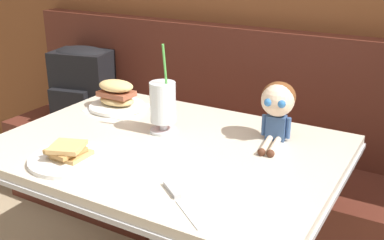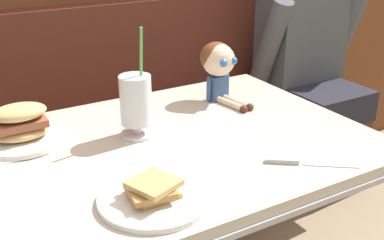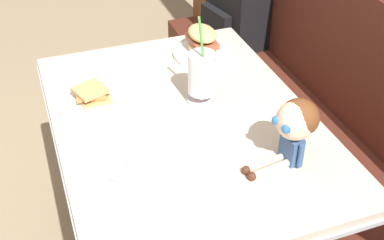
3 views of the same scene
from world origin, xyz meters
name	(u,v)px [view 3 (image 3 of 3)]	position (x,y,z in m)	size (l,w,h in m)	color
booth_bench	(333,170)	(0.00, 0.81, 0.33)	(2.60, 0.48, 1.00)	#512319
diner_table	(185,165)	(0.00, 0.18, 0.54)	(1.11, 0.81, 0.74)	beige
toast_plate	(93,99)	(-0.19, -0.07, 0.76)	(0.25, 0.25, 0.06)	white
milkshake_glass	(202,76)	(-0.07, 0.26, 0.84)	(0.10, 0.10, 0.32)	silver
sandwich_plate	(202,45)	(-0.37, 0.38, 0.79)	(0.22, 0.22, 0.12)	white
butter_knife	(113,179)	(0.21, -0.10, 0.74)	(0.20, 0.16, 0.01)	silver
seated_doll	(295,124)	(0.29, 0.40, 0.87)	(0.13, 0.23, 0.20)	#385689
backpack	(238,5)	(-0.92, 0.78, 0.66)	(0.33, 0.30, 0.41)	black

